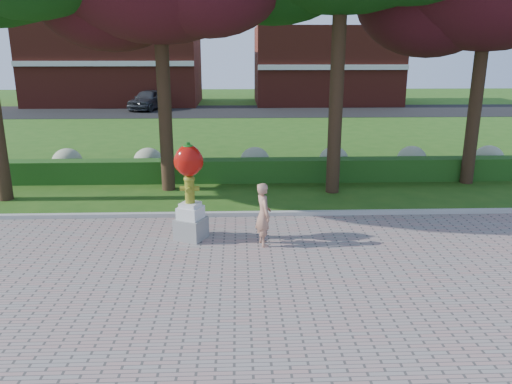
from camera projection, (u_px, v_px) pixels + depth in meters
The scene contains 11 objects.
ground at pixel (223, 260), 11.26m from camera, with size 100.00×100.00×0.00m, color #265515.
walkway at pixel (216, 369), 7.41m from camera, with size 40.00×14.00×0.04m, color gray.
curb at pixel (226, 215), 14.12m from camera, with size 40.00×0.18×0.15m, color #ADADA5.
lawn_hedge at pixel (228, 170), 17.87m from camera, with size 24.00×0.70×0.80m, color #204914.
hydrangea_row at pixel (244, 160), 18.81m from camera, with size 20.10×1.10×0.99m.
street at pixel (233, 111), 38.15m from camera, with size 50.00×8.00×0.02m, color black.
building_left at pixel (116, 62), 42.59m from camera, with size 14.00×8.00×7.00m, color maroon.
building_right at pixel (325, 66), 43.31m from camera, with size 12.00×8.00×6.40m, color maroon.
hydrant_sculpture at pixel (190, 189), 12.09m from camera, with size 0.87×0.87×2.43m.
woman at pixel (263, 214), 11.85m from camera, with size 0.56×0.37×1.54m, color tan.
parked_car at pixel (149, 99), 38.88m from camera, with size 1.86×4.62×1.57m, color #383A3E.
Camera 1 is at (0.37, -10.41, 4.59)m, focal length 35.00 mm.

